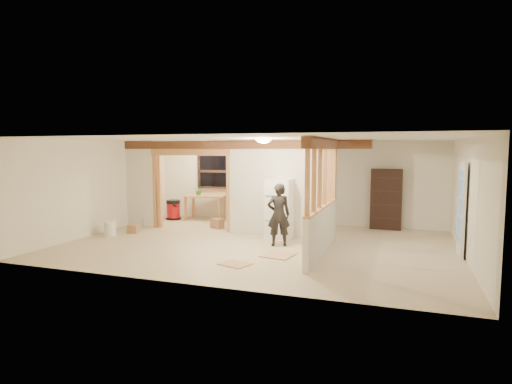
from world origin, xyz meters
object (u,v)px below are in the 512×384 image
at_px(woman, 279,215).
at_px(work_table, 206,208).
at_px(bookshelf, 386,199).
at_px(shop_vac, 173,210).
at_px(refrigerator, 279,209).

xyz_separation_m(woman, work_table, (-3.24, 2.80, -0.34)).
bearing_deg(bookshelf, shop_vac, -175.98).
relative_size(work_table, bookshelf, 0.74).
xyz_separation_m(refrigerator, bookshelf, (2.50, 2.20, 0.10)).
bearing_deg(shop_vac, refrigerator, -23.16).
xyz_separation_m(refrigerator, woman, (0.22, -0.83, -0.02)).
bearing_deg(refrigerator, work_table, 146.92).
relative_size(refrigerator, work_table, 1.20).
distance_m(woman, bookshelf, 3.80).
xyz_separation_m(woman, shop_vac, (-4.29, 2.57, -0.42)).
height_order(work_table, bookshelf, bookshelf).
height_order(woman, bookshelf, bookshelf).
relative_size(work_table, shop_vac, 2.00).
xyz_separation_m(refrigerator, shop_vac, (-4.07, 1.74, -0.44)).
bearing_deg(shop_vac, work_table, 11.99).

